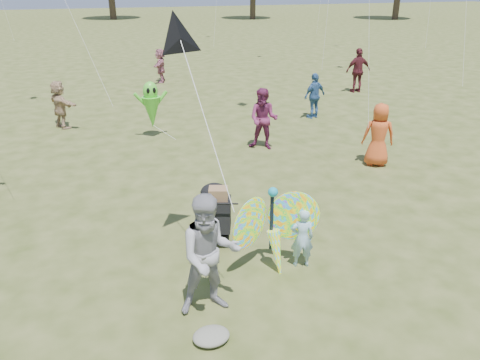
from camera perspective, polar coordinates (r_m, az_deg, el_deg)
The scene contains 14 objects.
ground at distance 8.01m, azimuth 4.92°, elevation -11.13°, with size 160.00×160.00×0.00m, color #51592B.
child_girl at distance 7.94m, azimuth 7.58°, elevation -7.02°, with size 0.39×0.26×1.07m, color #94BED2.
adult_man at distance 6.71m, azimuth -3.70°, elevation -9.13°, with size 0.90×0.70×1.86m, color #99979D.
grey_bag at distance 6.67m, azimuth -3.53°, elevation -18.47°, with size 0.51×0.42×0.16m, color slate.
crowd_a at distance 12.61m, azimuth 16.54°, elevation 5.30°, with size 0.80×0.52×1.65m, color #C84D20.
crowd_c at distance 16.69m, azimuth 9.08°, elevation 10.11°, with size 0.92×0.38×1.57m, color #345C8F.
crowd_d at distance 16.41m, azimuth -21.11°, elevation 8.58°, with size 1.44×0.46×1.55m, color tan.
crowd_e at distance 13.34m, azimuth 2.89°, elevation 7.43°, with size 0.85×0.66×1.74m, color #6F254C.
crowd_h at distance 21.06m, azimuth 14.20°, elevation 12.82°, with size 1.09×0.45×1.85m, color #521B22.
crowd_j at distance 22.86m, azimuth -9.67°, elevation 13.59°, with size 1.44×0.46×1.55m, color #A96072.
jogging_stroller at distance 8.63m, azimuth -2.79°, elevation -3.63°, with size 0.72×1.13×1.09m.
butterfly_kite at distance 7.71m, azimuth 4.13°, elevation -6.13°, with size 1.74×0.75×1.69m.
delta_kite_rig at distance 7.23m, azimuth -7.29°, elevation 16.59°, with size 0.89×1.78×2.63m.
alien_kite at distance 14.50m, azimuth -10.73°, elevation 8.75°, with size 1.12×0.69×1.74m.
Camera 1 is at (-2.77, -6.01, 4.53)m, focal length 35.00 mm.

